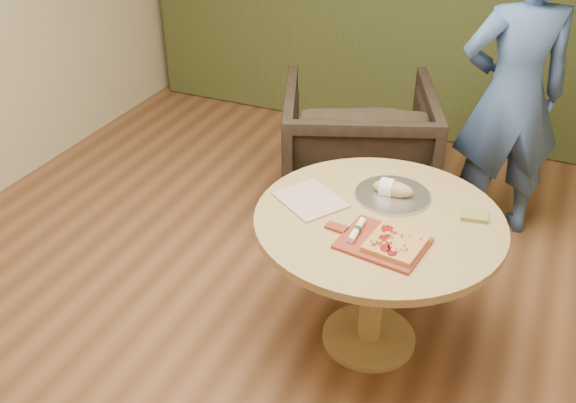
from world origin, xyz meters
The scene contains 11 objects.
room_shell centered at (0.00, 0.00, 1.40)m, with size 5.04×6.04×2.84m.
pedestal_table centered at (0.33, 0.43, 0.61)m, with size 1.14×1.14×0.75m.
pizza_paddle centered at (0.39, 0.23, 0.76)m, with size 0.46×0.33×0.01m.
flatbread_pizza centered at (0.45, 0.22, 0.78)m, with size 0.25×0.25×0.04m.
cutlery_roll centered at (0.28, 0.25, 0.78)m, with size 0.03×0.20×0.03m.
newspaper centered at (-0.01, 0.43, 0.76)m, with size 0.30×0.25×0.01m, color white.
serving_tray centered at (0.33, 0.63, 0.76)m, with size 0.36×0.36×0.02m.
bread_roll centered at (0.32, 0.63, 0.79)m, with size 0.19×0.09×0.09m.
green_packet centered at (0.72, 0.61, 0.76)m, with size 0.12×0.10×0.02m, color olive.
armchair centered at (-0.15, 1.60, 0.48)m, with size 0.92×0.87×0.95m, color black.
person_standing centered at (0.72, 1.73, 0.90)m, with size 0.65×0.43×1.79m, color #3D5E9C.
Camera 1 is at (0.92, -1.94, 2.35)m, focal length 40.00 mm.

